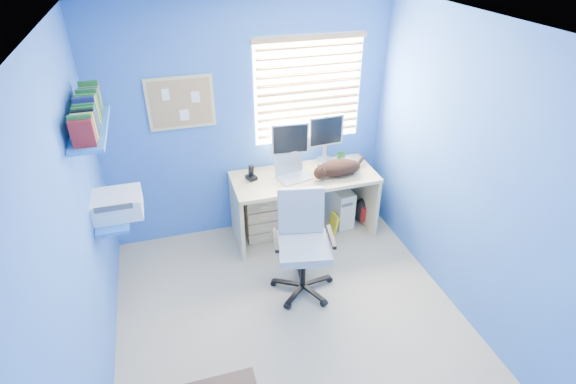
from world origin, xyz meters
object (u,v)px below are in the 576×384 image
object	(u,v)px
desk	(304,205)
tower_pc	(339,204)
laptop	(294,169)
cat	(339,168)
office_chair	(303,256)

from	to	relation	value
desk	tower_pc	size ratio (longest dim) A/B	3.40
laptop	tower_pc	bearing A→B (deg)	-1.11
cat	office_chair	size ratio (longest dim) A/B	0.48
tower_pc	laptop	bearing A→B (deg)	-172.33
laptop	office_chair	distance (m)	0.95
desk	laptop	size ratio (longest dim) A/B	4.64
desk	office_chair	distance (m)	0.88
cat	office_chair	xyz separation A→B (m)	(-0.64, -0.74, -0.46)
laptop	cat	bearing A→B (deg)	-21.11
laptop	cat	world-z (taller)	laptop
desk	cat	world-z (taller)	cat
tower_pc	cat	bearing A→B (deg)	-125.49
tower_pc	desk	bearing A→B (deg)	-172.08
cat	tower_pc	xyz separation A→B (m)	(0.12, 0.19, -0.60)
desk	cat	distance (m)	0.58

